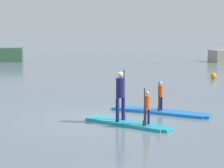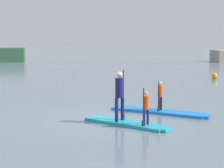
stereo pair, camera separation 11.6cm
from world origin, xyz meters
name	(u,v)px [view 1 (the left image)]	position (x,y,z in m)	size (l,w,h in m)	color
ground_plane	(103,120)	(0.00, 0.00, 0.00)	(240.00, 240.00, 0.00)	slate
paddleboard_near	(160,112)	(1.87, 1.47, 0.05)	(3.72, 1.72, 0.10)	blue
paddler_child_solo	(160,94)	(1.88, 1.45, 0.70)	(0.24, 0.37, 1.09)	black
paddleboard_far	(128,123)	(0.95, -0.62, 0.05)	(2.94, 1.75, 0.10)	#1E9EB2
paddler_adult	(120,93)	(0.70, -0.50, 1.02)	(0.38, 0.47, 1.65)	#19194C
paddler_child_front	(147,106)	(1.58, -0.93, 0.69)	(0.25, 0.35, 1.17)	#19194C
mooring_buoy_near	(213,76)	(4.76, 13.23, 0.20)	(0.41, 0.41, 0.41)	orange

